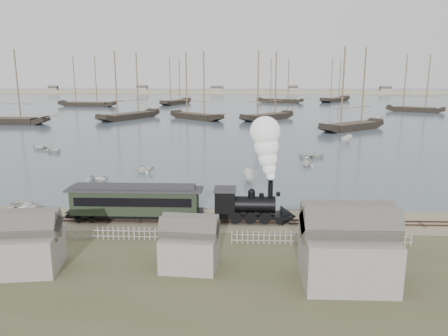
{
  "coord_description": "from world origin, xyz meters",
  "views": [
    {
      "loc": [
        5.66,
        -41.99,
        14.25
      ],
      "look_at": [
        3.83,
        6.21,
        3.5
      ],
      "focal_mm": 35.0,
      "sensor_mm": 36.0,
      "label": 1
    }
  ],
  "objects": [
    {
      "name": "shed_left",
      "position": [
        -10.0,
        -13.0,
        0.0
      ],
      "size": [
        5.0,
        4.0,
        4.1
      ],
      "primitive_type": null,
      "color": "gray",
      "rests_on": "ground"
    },
    {
      "name": "shed_right",
      "position": [
        13.0,
        -14.0,
        0.0
      ],
      "size": [
        6.0,
        5.0,
        5.1
      ],
      "primitive_type": null,
      "color": "gray",
      "rests_on": "ground"
    },
    {
      "name": "locomotive",
      "position": [
        7.78,
        -2.0,
        4.52
      ],
      "size": [
        7.87,
        2.94,
        9.81
      ],
      "color": "black",
      "rests_on": "ground"
    },
    {
      "name": "schooner_4",
      "position": [
        33.1,
        65.99,
        10.06
      ],
      "size": [
        18.88,
        16.27,
        20.0
      ],
      "primitive_type": null,
      "rotation": [
        0.0,
        0.0,
        0.67
      ],
      "color": "black",
      "rests_on": "harbor_water"
    },
    {
      "name": "beached_dinghy",
      "position": [
        -16.66,
        0.62,
        0.45
      ],
      "size": [
        5.04,
        5.29,
        0.89
      ],
      "primitive_type": "imported",
      "rotation": [
        0.0,
        0.0,
        0.93
      ],
      "color": "silver",
      "rests_on": "ground"
    },
    {
      "name": "far_spit",
      "position": [
        0.0,
        250.0,
        0.0
      ],
      "size": [
        500.0,
        20.0,
        1.8
      ],
      "primitive_type": "cube",
      "color": "tan",
      "rests_on": "ground"
    },
    {
      "name": "ground",
      "position": [
        0.0,
        0.0,
        0.0
      ],
      "size": [
        600.0,
        600.0,
        0.0
      ],
      "primitive_type": "plane",
      "color": "gray",
      "rests_on": "ground"
    },
    {
      "name": "rowboat_3",
      "position": [
        17.73,
        30.2,
        0.51
      ],
      "size": [
        3.18,
        4.4,
        0.9
      ],
      "primitive_type": "imported",
      "rotation": [
        0.0,
        0.0,
        1.59
      ],
      "color": "silver",
      "rests_on": "harbor_water"
    },
    {
      "name": "rowboat_5",
      "position": [
        27.05,
        45.83,
        0.84
      ],
      "size": [
        4.14,
        3.6,
        1.55
      ],
      "primitive_type": "imported",
      "rotation": [
        0.0,
        0.0,
        2.51
      ],
      "color": "silver",
      "rests_on": "harbor_water"
    },
    {
      "name": "schooner_0",
      "position": [
        -57.98,
        74.72,
        10.06
      ],
      "size": [
        22.74,
        6.52,
        20.0
      ],
      "primitive_type": null,
      "rotation": [
        0.0,
        0.0,
        -0.06
      ],
      "color": "black",
      "rests_on": "harbor_water"
    },
    {
      "name": "picket_fence_east",
      "position": [
        12.5,
        -7.5,
        0.0
      ],
      "size": [
        15.0,
        0.1,
        1.2
      ],
      "primitive_type": null,
      "color": "gray",
      "rests_on": "ground"
    },
    {
      "name": "rowboat_6",
      "position": [
        -31.67,
        36.57,
        0.47
      ],
      "size": [
        4.66,
        4.85,
        0.82
      ],
      "primitive_type": "imported",
      "rotation": [
        0.0,
        0.0,
        4.04
      ],
      "color": "silver",
      "rests_on": "harbor_water"
    },
    {
      "name": "schooner_7",
      "position": [
        -22.6,
        148.9,
        10.06
      ],
      "size": [
        12.15,
        20.77,
        20.0
      ],
      "primitive_type": null,
      "rotation": [
        0.0,
        0.0,
        1.18
      ],
      "color": "black",
      "rests_on": "harbor_water"
    },
    {
      "name": "rowboat_2",
      "position": [
        6.75,
        13.45,
        0.79
      ],
      "size": [
        3.88,
        1.76,
        1.45
      ],
      "primitive_type": "imported",
      "rotation": [
        0.0,
        0.0,
        3.24
      ],
      "color": "silver",
      "rests_on": "harbor_water"
    },
    {
      "name": "schooner_5",
      "position": [
        67.34,
        115.41,
        10.06
      ],
      "size": [
        18.95,
        12.95,
        20.0
      ],
      "primitive_type": null,
      "rotation": [
        0.0,
        0.0,
        -0.49
      ],
      "color": "black",
      "rests_on": "harbor_water"
    },
    {
      "name": "schooner_9",
      "position": [
        50.45,
        168.75,
        10.06
      ],
      "size": [
        18.39,
        22.06,
        20.0
      ],
      "primitive_type": null,
      "rotation": [
        0.0,
        0.0,
        0.93
      ],
      "color": "black",
      "rests_on": "harbor_water"
    },
    {
      "name": "schooner_6",
      "position": [
        -56.93,
        135.6,
        10.06
      ],
      "size": [
        24.32,
        8.1,
        20.0
      ],
      "primitive_type": null,
      "rotation": [
        0.0,
        0.0,
        -0.11
      ],
      "color": "black",
      "rests_on": "harbor_water"
    },
    {
      "name": "rowboat_4",
      "position": [
        15.81,
        23.37,
        0.81
      ],
      "size": [
        3.75,
        3.67,
        1.5
      ],
      "primitive_type": "imported",
      "rotation": [
        0.0,
        0.0,
        5.65
      ],
      "color": "silver",
      "rests_on": "harbor_water"
    },
    {
      "name": "harbor_water",
      "position": [
        0.0,
        170.0,
        0.03
      ],
      "size": [
        600.0,
        336.0,
        0.06
      ],
      "primitive_type": "cube",
      "color": "#485867",
      "rests_on": "ground"
    },
    {
      "name": "rail_track",
      "position": [
        0.0,
        -2.0,
        0.04
      ],
      "size": [
        120.0,
        1.8,
        0.16
      ],
      "color": "#37231E",
      "rests_on": "ground"
    },
    {
      "name": "schooner_8",
      "position": [
        23.48,
        159.06,
        10.06
      ],
      "size": [
        21.46,
        12.2,
        20.0
      ],
      "primitive_type": null,
      "rotation": [
        0.0,
        0.0,
        -0.37
      ],
      "color": "black",
      "rests_on": "harbor_water"
    },
    {
      "name": "passenger_coach",
      "position": [
        -4.42,
        -2.0,
        2.01
      ],
      "size": [
        13.02,
        2.51,
        3.16
      ],
      "color": "black",
      "rests_on": "ground"
    },
    {
      "name": "rowboat_8",
      "position": [
        -27.66,
        33.66,
        0.49
      ],
      "size": [
        5.05,
        4.94,
        0.86
      ],
      "primitive_type": "imported",
      "rotation": [
        0.0,
        0.0,
        0.72
      ],
      "color": "silver",
      "rests_on": "harbor_water"
    },
    {
      "name": "rowboat_0",
      "position": [
        -12.9,
        13.17,
        0.43
      ],
      "size": [
        4.33,
        4.34,
        0.74
      ],
      "primitive_type": "imported",
      "rotation": [
        0.0,
        0.0,
        0.79
      ],
      "color": "silver",
      "rests_on": "harbor_water"
    },
    {
      "name": "picket_fence_west",
      "position": [
        -6.5,
        -7.0,
        0.0
      ],
      "size": [
        19.0,
        0.1,
        1.2
      ],
      "primitive_type": null,
      "color": "gray",
      "rests_on": "ground"
    },
    {
      "name": "rowboat_1",
      "position": [
        -7.95,
        17.94,
        0.81
      ],
      "size": [
        3.42,
        3.61,
        1.5
      ],
      "primitive_type": "imported",
      "rotation": [
        0.0,
        0.0,
        2.01
      ],
      "color": "silver",
      "rests_on": "harbor_water"
    },
    {
      "name": "schooner_1",
      "position": [
        -27.96,
        89.0,
        10.06
      ],
      "size": [
        16.0,
        22.83,
        20.0
      ],
      "primitive_type": null,
      "rotation": [
        0.0,
        0.0,
        1.06
      ],
      "color": "black",
      "rests_on": "harbor_water"
    },
    {
      "name": "schooner_3",
      "position": [
        13.58,
        88.06,
        10.06
      ],
      "size": [
        17.25,
        16.79,
        20.0
      ],
      "primitive_type": null,
      "rotation": [
        0.0,
        0.0,
        0.76
      ],
      "color": "black",
      "rests_on": "harbor_water"
    },
    {
      "name": "shed_mid",
      "position": [
        2.0,
        -12.0,
        0.0
      ],
      "size": [
        4.0,
        3.5,
        3.6
      ],
      "primitive_type": null,
      "color": "gray",
      "rests_on": "ground"
    },
    {
      "name": "schooner_2",
      "position": [
        -7.59,
        88.56,
        10.06
      ],
      "size": [
        17.71,
        16.04,
        20.0
      ],
      "primitive_type": null,
      "rotation": [
        0.0,
        0.0,
        -0.71
      ],
      "color": "black",
      "rests_on": "harbor_water"
    },
    {
      "name": "rowboat_7",
      "position": [
        12.49,
        51.79,
        0.92
      ],
      "size": [
        4.3,
        4.19,
        1.73
      ],
      "primitive_type": "imported",
      "rotation": [
        0.0,
        0.0,
        0.6
      ],
      "color": "silver",
      "rests_on": "harbor_water"
    }
  ]
}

